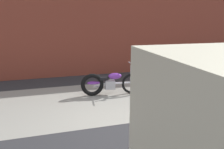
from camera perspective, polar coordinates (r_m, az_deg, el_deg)
The scene contains 5 objects.
ground_plane at distance 5.56m, azimuth 4.30°, elevation -12.05°, with size 80.00×80.00×0.00m, color #2D2D30.
sidewalk_slab at distance 7.09m, azimuth -0.78°, elevation -6.10°, with size 36.00×3.50×0.01m, color gray.
brick_building_wall at distance 10.02m, azimuth -6.43°, elevation 14.14°, with size 36.00×0.50×4.96m, color brown.
motorcycle_purple at distance 7.34m, azimuth -1.12°, elevation -2.14°, with size 2.00×0.61×1.03m.
traffic_cone at distance 8.42m, azimuth 20.37°, elevation -1.98°, with size 0.40×0.40×0.55m.
Camera 1 is at (-1.82, -4.65, 2.43)m, focal length 36.57 mm.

